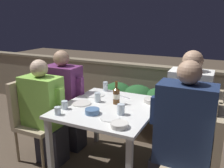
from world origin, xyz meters
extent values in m
plane|color=brown|center=(0.00, 0.00, 0.00)|extent=(16.00, 16.00, 0.00)
cube|color=gray|center=(0.00, 1.42, 0.44)|extent=(9.00, 0.14, 0.88)
cube|color=gray|center=(0.00, 1.42, 0.90)|extent=(9.00, 0.18, 0.04)
cube|color=white|center=(0.00, 0.00, 0.72)|extent=(0.94, 1.03, 0.03)
cube|color=silver|center=(-0.42, -0.47, 0.35)|extent=(0.05, 0.05, 0.71)
cube|color=silver|center=(-0.42, 0.47, 0.35)|extent=(0.05, 0.05, 0.71)
cube|color=silver|center=(0.42, 0.47, 0.35)|extent=(0.05, 0.05, 0.71)
cube|color=brown|center=(0.01, 0.88, 0.14)|extent=(1.13, 0.36, 0.28)
ellipsoid|color=#235628|center=(-0.30, 0.88, 0.50)|extent=(0.51, 0.47, 0.48)
ellipsoid|color=#235628|center=(0.01, 0.88, 0.50)|extent=(0.51, 0.47, 0.48)
ellipsoid|color=#235628|center=(0.32, 0.88, 0.50)|extent=(0.51, 0.47, 0.48)
cube|color=tan|center=(-0.82, -0.16, 0.42)|extent=(0.43, 0.43, 0.05)
cube|color=tan|center=(-1.01, -0.16, 0.70)|extent=(0.06, 0.43, 0.50)
cylinder|color=#9E8966|center=(-1.01, -0.35, 0.20)|extent=(0.03, 0.03, 0.39)
cylinder|color=#9E8966|center=(-0.64, -0.35, 0.20)|extent=(0.03, 0.03, 0.39)
cylinder|color=#9E8966|center=(-1.01, 0.03, 0.20)|extent=(0.03, 0.03, 0.39)
cylinder|color=#9E8966|center=(-0.64, 0.03, 0.20)|extent=(0.03, 0.03, 0.39)
cube|color=#282833|center=(-0.65, -0.16, 0.22)|extent=(0.31, 0.23, 0.44)
cube|color=#8CCC4C|center=(-0.75, -0.16, 0.73)|extent=(0.44, 0.26, 0.56)
cube|color=#8CCC4C|center=(-0.50, -0.16, 0.79)|extent=(0.07, 0.07, 0.24)
sphere|color=beige|center=(-0.75, -0.16, 1.10)|extent=(0.19, 0.19, 0.19)
cube|color=tan|center=(-0.80, 0.20, 0.42)|extent=(0.43, 0.43, 0.05)
cube|color=tan|center=(-0.99, 0.20, 0.70)|extent=(0.06, 0.43, 0.50)
cylinder|color=#9E8966|center=(-0.99, 0.01, 0.20)|extent=(0.03, 0.03, 0.39)
cylinder|color=#9E8966|center=(-0.61, 0.01, 0.20)|extent=(0.03, 0.03, 0.39)
cylinder|color=#9E8966|center=(-0.99, 0.39, 0.20)|extent=(0.03, 0.03, 0.39)
cylinder|color=#9E8966|center=(-0.61, 0.39, 0.20)|extent=(0.03, 0.03, 0.39)
cube|color=#282833|center=(-0.63, 0.20, 0.22)|extent=(0.30, 0.23, 0.44)
cube|color=#6B2D66|center=(-0.73, 0.20, 0.75)|extent=(0.43, 0.26, 0.62)
cube|color=#6B2D66|center=(-0.48, 0.20, 0.83)|extent=(0.07, 0.07, 0.24)
sphere|color=tan|center=(-0.73, 0.20, 1.16)|extent=(0.19, 0.19, 0.19)
cube|color=tan|center=(0.87, -0.22, 0.42)|extent=(0.43, 0.43, 0.05)
cube|color=tan|center=(1.06, -0.22, 0.70)|extent=(0.06, 0.43, 0.50)
cube|color=navy|center=(0.80, -0.22, 0.79)|extent=(0.45, 0.26, 0.69)
cube|color=navy|center=(0.55, -0.22, 0.87)|extent=(0.07, 0.07, 0.24)
sphere|color=tan|center=(0.80, -0.22, 1.23)|extent=(0.19, 0.19, 0.19)
cube|color=tan|center=(0.84, 0.18, 0.42)|extent=(0.43, 0.43, 0.05)
cube|color=tan|center=(1.03, 0.18, 0.70)|extent=(0.06, 0.43, 0.50)
cylinder|color=#9E8966|center=(0.65, 0.00, 0.20)|extent=(0.03, 0.03, 0.39)
cylinder|color=#9E8966|center=(0.65, 0.37, 0.20)|extent=(0.03, 0.03, 0.39)
cylinder|color=#9E8966|center=(1.03, 0.37, 0.20)|extent=(0.03, 0.03, 0.39)
cube|color=#282833|center=(0.67, 0.18, 0.22)|extent=(0.27, 0.23, 0.44)
cube|color=white|center=(0.77, 0.18, 0.80)|extent=(0.39, 0.26, 0.71)
cube|color=white|center=(0.52, 0.18, 0.88)|extent=(0.07, 0.07, 0.24)
sphere|color=tan|center=(0.77, 0.18, 1.25)|extent=(0.19, 0.19, 0.19)
cylinder|color=brown|center=(0.04, 0.10, 0.82)|extent=(0.07, 0.07, 0.15)
cylinder|color=beige|center=(0.04, 0.10, 0.82)|extent=(0.07, 0.07, 0.05)
cone|color=brown|center=(0.04, 0.10, 0.91)|extent=(0.07, 0.07, 0.03)
cylinder|color=brown|center=(0.04, 0.10, 0.96)|extent=(0.03, 0.03, 0.06)
cylinder|color=white|center=(0.15, -0.27, 0.74)|extent=(0.18, 0.18, 0.01)
cylinder|color=white|center=(-0.32, 0.25, 0.74)|extent=(0.24, 0.24, 0.01)
cylinder|color=silver|center=(-0.30, -0.06, 0.74)|extent=(0.21, 0.21, 0.01)
cylinder|color=beige|center=(0.36, 0.30, 0.76)|extent=(0.16, 0.16, 0.04)
torus|color=beige|center=(0.36, 0.30, 0.78)|extent=(0.16, 0.16, 0.01)
cylinder|color=#4C709E|center=(-0.05, -0.25, 0.76)|extent=(0.14, 0.14, 0.05)
torus|color=#4C709E|center=(-0.05, -0.25, 0.78)|extent=(0.14, 0.14, 0.01)
cylinder|color=silver|center=(0.30, -0.40, 0.76)|extent=(0.15, 0.15, 0.04)
torus|color=silver|center=(0.30, -0.40, 0.78)|extent=(0.15, 0.15, 0.01)
cylinder|color=silver|center=(0.20, -0.14, 0.79)|extent=(0.07, 0.07, 0.10)
cylinder|color=silver|center=(-0.27, 0.46, 0.80)|extent=(0.06, 0.06, 0.12)
cylinder|color=silver|center=(-0.34, -0.41, 0.78)|extent=(0.06, 0.06, 0.08)
cylinder|color=silver|center=(-0.17, 0.07, 0.79)|extent=(0.06, 0.06, 0.10)
cylinder|color=silver|center=(-0.37, -0.26, 0.78)|extent=(0.06, 0.06, 0.08)
cube|color=silver|center=(0.03, 0.33, 0.74)|extent=(0.17, 0.07, 0.01)
camera|label=1|loc=(1.03, -2.06, 1.63)|focal=38.00mm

